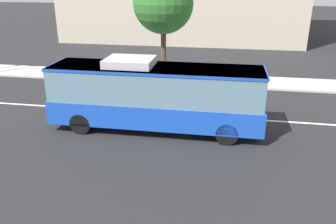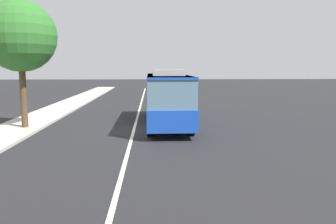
{
  "view_description": "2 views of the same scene",
  "coord_description": "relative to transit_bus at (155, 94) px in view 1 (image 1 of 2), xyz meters",
  "views": [
    {
      "loc": [
        5.01,
        -17.04,
        6.92
      ],
      "look_at": [
        2.33,
        -1.87,
        0.87
      ],
      "focal_mm": 36.8,
      "sensor_mm": 36.0,
      "label": 1
    },
    {
      "loc": [
        -19.19,
        -1.01,
        3.6
      ],
      "look_at": [
        0.35,
        -1.98,
        0.99
      ],
      "focal_mm": 36.31,
      "sensor_mm": 36.0,
      "label": 2
    }
  ],
  "objects": [
    {
      "name": "lane_centre_line",
      "position": [
        -1.74,
        2.0,
        -1.8
      ],
      "size": [
        76.0,
        0.16,
        0.01
      ],
      "primitive_type": "cube",
      "color": "silver",
      "rests_on": "ground_plane"
    },
    {
      "name": "transit_bus",
      "position": [
        0.0,
        0.0,
        0.0
      ],
      "size": [
        10.01,
        2.55,
        3.46
      ],
      "rotation": [
        0.0,
        0.0,
        0.01
      ],
      "color": "#1947B7",
      "rests_on": "ground_plane"
    },
    {
      "name": "sidewalk_kerb",
      "position": [
        -1.74,
        8.77,
        -1.74
      ],
      "size": [
        80.0,
        2.91,
        0.14
      ],
      "primitive_type": "cube",
      "color": "#B2ADA3",
      "rests_on": "ground_plane"
    },
    {
      "name": "ground_plane",
      "position": [
        -1.74,
        2.0,
        -1.81
      ],
      "size": [
        160.0,
        160.0,
        0.0
      ],
      "primitive_type": "plane",
      "color": "black"
    },
    {
      "name": "street_tree_kerbside_left",
      "position": [
        -1.17,
        8.3,
        3.48
      ],
      "size": [
        4.02,
        4.02,
        7.33
      ],
      "color": "#4C3823",
      "rests_on": "ground_plane"
    }
  ]
}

